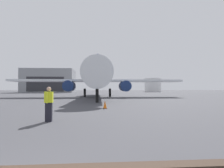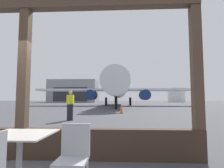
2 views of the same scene
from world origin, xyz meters
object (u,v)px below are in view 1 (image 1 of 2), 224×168
object	(u,v)px
airplane	(97,79)
ground_crew_worker	(49,104)
traffic_cone	(105,105)
fuel_storage_tank	(153,85)
distant_hangar	(50,81)

from	to	relation	value
airplane	ground_crew_worker	xyz separation A→B (m)	(-2.35, -24.19, -2.42)
traffic_cone	ground_crew_worker	bearing A→B (deg)	-118.08
ground_crew_worker	traffic_cone	size ratio (longest dim) A/B	2.65
fuel_storage_tank	distant_hangar	bearing A→B (deg)	-170.05
distant_hangar	ground_crew_worker	bearing A→B (deg)	-75.71
distant_hangar	airplane	bearing A→B (deg)	-65.33
distant_hangar	fuel_storage_tank	size ratio (longest dim) A/B	2.60
traffic_cone	fuel_storage_tank	distance (m)	72.20
ground_crew_worker	airplane	bearing A→B (deg)	84.45
airplane	traffic_cone	xyz separation A→B (m)	(0.67, -18.53, -3.01)
airplane	ground_crew_worker	size ratio (longest dim) A/B	18.17
traffic_cone	airplane	bearing A→B (deg)	92.08
airplane	traffic_cone	size ratio (longest dim) A/B	48.20
ground_crew_worker	fuel_storage_tank	distance (m)	78.54
traffic_cone	distant_hangar	xyz separation A→B (m)	(-19.77, 60.11, 4.21)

